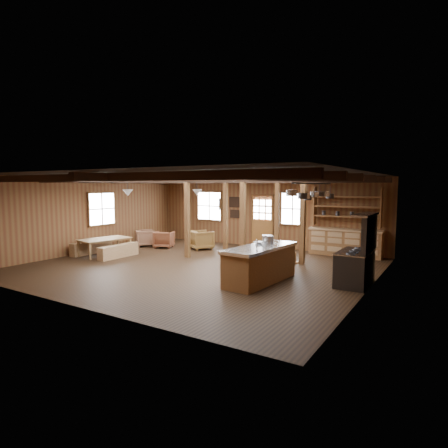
{
  "coord_description": "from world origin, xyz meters",
  "views": [
    {
      "loc": [
        6.67,
        -9.28,
        2.48
      ],
      "look_at": [
        0.39,
        0.86,
        1.27
      ],
      "focal_mm": 30.0,
      "sensor_mm": 36.0,
      "label": 1
    }
  ],
  "objects_px": {
    "armchair_a": "(164,239)",
    "dining_table": "(105,247)",
    "armchair_c": "(145,238)",
    "kitchen_island": "(260,264)",
    "armchair_b": "(201,240)",
    "commercial_range": "(357,262)"
  },
  "relations": [
    {
      "from": "kitchen_island",
      "to": "commercial_range",
      "type": "height_order",
      "value": "commercial_range"
    },
    {
      "from": "armchair_c",
      "to": "kitchen_island",
      "type": "bearing_deg",
      "value": -164.22
    },
    {
      "from": "kitchen_island",
      "to": "dining_table",
      "type": "xyz_separation_m",
      "value": [
        -6.36,
        0.41,
        -0.17
      ]
    },
    {
      "from": "armchair_a",
      "to": "armchair_b",
      "type": "bearing_deg",
      "value": 173.74
    },
    {
      "from": "dining_table",
      "to": "armchair_a",
      "type": "relative_size",
      "value": 2.37
    },
    {
      "from": "armchair_b",
      "to": "armchair_c",
      "type": "height_order",
      "value": "armchair_b"
    },
    {
      "from": "armchair_a",
      "to": "armchair_b",
      "type": "distance_m",
      "value": 1.58
    },
    {
      "from": "dining_table",
      "to": "armchair_c",
      "type": "bearing_deg",
      "value": 17.88
    },
    {
      "from": "dining_table",
      "to": "armchair_a",
      "type": "height_order",
      "value": "armchair_a"
    },
    {
      "from": "dining_table",
      "to": "armchair_a",
      "type": "xyz_separation_m",
      "value": [
        0.64,
        2.42,
        0.03
      ]
    },
    {
      "from": "dining_table",
      "to": "armchair_c",
      "type": "relative_size",
      "value": 2.35
    },
    {
      "from": "kitchen_island",
      "to": "commercial_range",
      "type": "bearing_deg",
      "value": 29.1
    },
    {
      "from": "commercial_range",
      "to": "kitchen_island",
      "type": "bearing_deg",
      "value": -155.29
    },
    {
      "from": "kitchen_island",
      "to": "armchair_b",
      "type": "relative_size",
      "value": 3.12
    },
    {
      "from": "commercial_range",
      "to": "dining_table",
      "type": "distance_m",
      "value": 8.58
    },
    {
      "from": "dining_table",
      "to": "armchair_b",
      "type": "distance_m",
      "value": 3.62
    },
    {
      "from": "commercial_range",
      "to": "dining_table",
      "type": "xyz_separation_m",
      "value": [
        -8.55,
        -0.6,
        -0.29
      ]
    },
    {
      "from": "dining_table",
      "to": "armchair_b",
      "type": "xyz_separation_m",
      "value": [
        2.14,
        2.91,
        0.07
      ]
    },
    {
      "from": "commercial_range",
      "to": "armchair_a",
      "type": "height_order",
      "value": "commercial_range"
    },
    {
      "from": "armchair_b",
      "to": "armchair_c",
      "type": "relative_size",
      "value": 1.1
    },
    {
      "from": "armchair_a",
      "to": "dining_table",
      "type": "bearing_deg",
      "value": 50.67
    },
    {
      "from": "armchair_a",
      "to": "commercial_range",
      "type": "bearing_deg",
      "value": 142.58
    }
  ]
}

